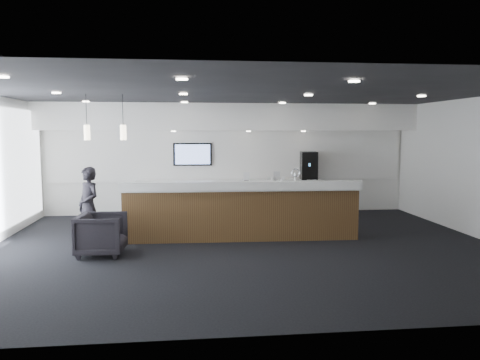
{
  "coord_description": "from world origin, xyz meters",
  "views": [
    {
      "loc": [
        -1.13,
        -8.94,
        2.26
      ],
      "look_at": [
        0.01,
        1.3,
        1.2
      ],
      "focal_mm": 35.0,
      "sensor_mm": 36.0,
      "label": 1
    }
  ],
  "objects": [
    {
      "name": "soffit_bulkhead",
      "position": [
        0.0,
        3.55,
        2.65
      ],
      "size": [
        10.0,
        0.9,
        0.7
      ],
      "primitive_type": "cube",
      "color": "white",
      "rests_on": "back_wall"
    },
    {
      "name": "cup_0",
      "position": [
        1.44,
        3.5,
        1.0
      ],
      "size": [
        0.1,
        0.1,
        0.1
      ],
      "primitive_type": "imported",
      "color": "white",
      "rests_on": "back_credenza"
    },
    {
      "name": "service_counter",
      "position": [
        -0.02,
        0.77,
        0.58
      ],
      "size": [
        4.98,
        0.98,
        1.49
      ],
      "rotation": [
        0.0,
        0.0,
        -0.03
      ],
      "color": "#50321A",
      "rests_on": "ground"
    },
    {
      "name": "pendant_left",
      "position": [
        -2.4,
        0.8,
        2.25
      ],
      "size": [
        0.12,
        0.12,
        0.3
      ],
      "primitive_type": "cylinder",
      "color": "#FFEEC6",
      "rests_on": "ceiling"
    },
    {
      "name": "info_sign_right",
      "position": [
        1.27,
        3.55,
        1.07
      ],
      "size": [
        0.18,
        0.04,
        0.24
      ],
      "primitive_type": "cube",
      "rotation": [
        0.0,
        0.0,
        0.09
      ],
      "color": "silver",
      "rests_on": "back_credenza"
    },
    {
      "name": "cup_3",
      "position": [
        1.02,
        3.5,
        1.0
      ],
      "size": [
        0.14,
        0.14,
        0.1
      ],
      "primitive_type": "imported",
      "rotation": [
        0.0,
        0.0,
        1.94
      ],
      "color": "white",
      "rests_on": "back_credenza"
    },
    {
      "name": "alcove_panel",
      "position": [
        0.0,
        3.97,
        1.6
      ],
      "size": [
        9.8,
        0.06,
        1.4
      ],
      "primitive_type": "cube",
      "color": "white",
      "rests_on": "back_wall"
    },
    {
      "name": "ceiling_can_lights",
      "position": [
        0.0,
        0.0,
        2.97
      ],
      "size": [
        7.0,
        5.0,
        0.02
      ],
      "primitive_type": null,
      "color": "white",
      "rests_on": "ceiling"
    },
    {
      "name": "coffee_machine",
      "position": [
        2.2,
        3.69,
        1.33
      ],
      "size": [
        0.48,
        0.59,
        0.77
      ],
      "rotation": [
        0.0,
        0.0,
        -0.1
      ],
      "color": "black",
      "rests_on": "back_credenza"
    },
    {
      "name": "wall_tv",
      "position": [
        -1.0,
        3.91,
        1.65
      ],
      "size": [
        1.05,
        0.08,
        0.62
      ],
      "color": "black",
      "rests_on": "back_wall"
    },
    {
      "name": "cup_2",
      "position": [
        1.16,
        3.5,
        1.0
      ],
      "size": [
        0.13,
        0.13,
        0.1
      ],
      "primitive_type": "imported",
      "rotation": [
        0.0,
        0.0,
        1.29
      ],
      "color": "white",
      "rests_on": "back_credenza"
    },
    {
      "name": "cup_1",
      "position": [
        1.3,
        3.5,
        1.0
      ],
      "size": [
        0.15,
        0.15,
        0.1
      ],
      "primitive_type": "imported",
      "rotation": [
        0.0,
        0.0,
        0.65
      ],
      "color": "white",
      "rests_on": "back_credenza"
    },
    {
      "name": "back_credenza",
      "position": [
        -0.0,
        3.64,
        0.48
      ],
      "size": [
        5.06,
        0.66,
        0.95
      ],
      "color": "gray",
      "rests_on": "ground"
    },
    {
      "name": "back_wall",
      "position": [
        0.0,
        4.0,
        1.5
      ],
      "size": [
        10.0,
        0.02,
        3.0
      ],
      "primitive_type": "cube",
      "color": "white",
      "rests_on": "ground"
    },
    {
      "name": "pendant_right",
      "position": [
        -3.1,
        0.8,
        2.25
      ],
      "size": [
        0.12,
        0.12,
        0.3
      ],
      "primitive_type": "cylinder",
      "color": "#FFEEC6",
      "rests_on": "ceiling"
    },
    {
      "name": "lounge_guest",
      "position": [
        -3.12,
        0.6,
        0.78
      ],
      "size": [
        0.66,
        0.68,
        1.57
      ],
      "primitive_type": "imported",
      "rotation": [
        0.0,
        0.0,
        -0.86
      ],
      "color": "black",
      "rests_on": "ground"
    },
    {
      "name": "info_sign_left",
      "position": [
        0.44,
        3.55,
        1.06
      ],
      "size": [
        0.17,
        0.05,
        0.23
      ],
      "primitive_type": "cube",
      "rotation": [
        0.0,
        0.0,
        -0.17
      ],
      "color": "silver",
      "rests_on": "back_credenza"
    },
    {
      "name": "ceiling",
      "position": [
        0.0,
        0.0,
        3.0
      ],
      "size": [
        10.0,
        8.0,
        0.02
      ],
      "primitive_type": "cube",
      "color": "black",
      "rests_on": "back_wall"
    },
    {
      "name": "armchair",
      "position": [
        -2.72,
        -0.27,
        0.39
      ],
      "size": [
        0.89,
        0.87,
        0.77
      ],
      "primitive_type": "imported",
      "rotation": [
        0.0,
        0.0,
        1.52
      ],
      "color": "black",
      "rests_on": "ground"
    },
    {
      "name": "ground",
      "position": [
        0.0,
        0.0,
        0.0
      ],
      "size": [
        10.0,
        10.0,
        0.0
      ],
      "primitive_type": "plane",
      "color": "black",
      "rests_on": "ground"
    }
  ]
}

